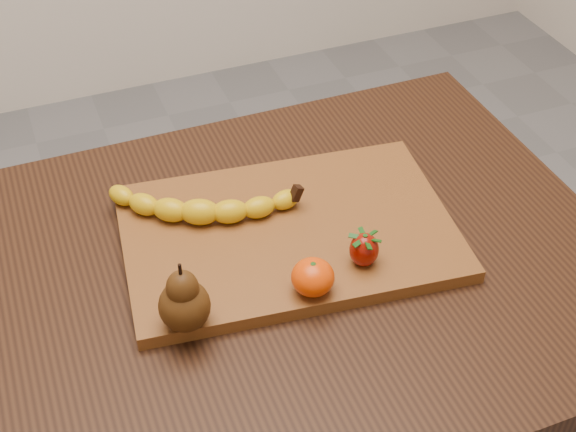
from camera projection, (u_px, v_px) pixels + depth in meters
name	position (u px, v px, depth m)	size (l,w,h in m)	color
table	(254.00, 319.00, 1.13)	(1.00, 0.70, 0.76)	black
cutting_board	(288.00, 232.00, 1.11)	(0.45, 0.30, 0.02)	brown
banana	(200.00, 212.00, 1.10)	(0.23, 0.06, 0.04)	#E7B80A
pear	(183.00, 296.00, 0.94)	(0.06, 0.06, 0.10)	#48270B
mandarin	(313.00, 277.00, 0.99)	(0.05, 0.05, 0.05)	#F24102
strawberry	(364.00, 249.00, 1.03)	(0.04, 0.04, 0.05)	#840D03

